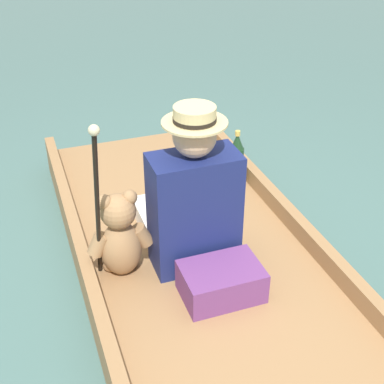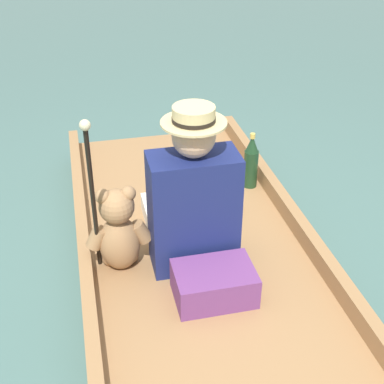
% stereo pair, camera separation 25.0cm
% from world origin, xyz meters
% --- Properties ---
extents(ground_plane, '(16.00, 16.00, 0.00)m').
position_xyz_m(ground_plane, '(0.00, 0.00, 0.00)').
color(ground_plane, '#476B66').
extents(punt_boat, '(1.19, 2.88, 0.25)m').
position_xyz_m(punt_boat, '(0.00, 0.00, 0.08)').
color(punt_boat, '#997047').
rests_on(punt_boat, ground_plane).
extents(seat_cushion, '(0.36, 0.25, 0.15)m').
position_xyz_m(seat_cushion, '(-0.01, -0.31, 0.22)').
color(seat_cushion, '#6B3875').
rests_on(seat_cushion, punt_boat).
extents(seated_person, '(0.41, 0.67, 0.83)m').
position_xyz_m(seated_person, '(-0.04, 0.03, 0.45)').
color(seated_person, white).
rests_on(seated_person, punt_boat).
extents(teddy_bear, '(0.32, 0.19, 0.46)m').
position_xyz_m(teddy_bear, '(-0.39, 0.00, 0.36)').
color(teddy_bear, '#9E754C').
rests_on(teddy_bear, punt_boat).
extents(wine_glass, '(0.09, 0.09, 0.11)m').
position_xyz_m(wine_glass, '(0.29, 0.36, 0.22)').
color(wine_glass, silver).
rests_on(wine_glass, punt_boat).
extents(walking_cane, '(0.04, 0.31, 0.90)m').
position_xyz_m(walking_cane, '(-0.50, -0.11, 0.66)').
color(walking_cane, black).
rests_on(walking_cane, punt_boat).
extents(champagne_bottle, '(0.09, 0.09, 0.35)m').
position_xyz_m(champagne_bottle, '(0.47, 0.61, 0.31)').
color(champagne_bottle, '#19381E').
rests_on(champagne_bottle, punt_boat).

